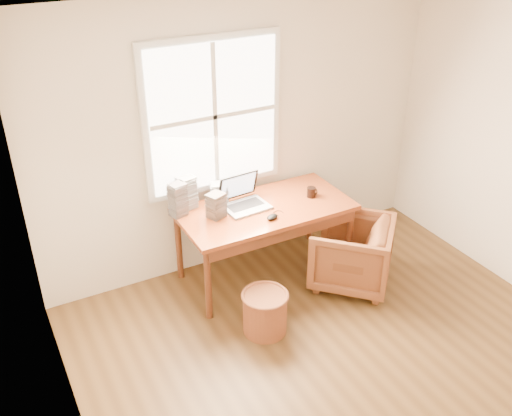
{
  "coord_description": "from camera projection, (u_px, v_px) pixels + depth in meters",
  "views": [
    {
      "loc": [
        -2.23,
        -2.19,
        3.3
      ],
      "look_at": [
        -0.17,
        1.65,
        0.86
      ],
      "focal_mm": 40.0,
      "sensor_mm": 36.0,
      "label": 1
    }
  ],
  "objects": [
    {
      "name": "cd_stack_d",
      "position": [
        219.0,
        192.0,
        5.28
      ],
      "size": [
        0.18,
        0.17,
        0.19
      ],
      "primitive_type": "cube",
      "rotation": [
        0.0,
        0.0,
        -0.29
      ],
      "color": "silver",
      "rests_on": "desk"
    },
    {
      "name": "armchair",
      "position": [
        351.0,
        253.0,
        5.33
      ],
      "size": [
        1.01,
        1.01,
        0.66
      ],
      "primitive_type": "imported",
      "rotation": [
        0.0,
        0.0,
        3.93
      ],
      "color": "brown",
      "rests_on": "room_shell"
    },
    {
      "name": "desk",
      "position": [
        265.0,
        209.0,
        5.24
      ],
      "size": [
        1.6,
        0.8,
        0.04
      ],
      "primitive_type": "cube",
      "color": "brown",
      "rests_on": "room_shell"
    },
    {
      "name": "cd_stack_a",
      "position": [
        186.0,
        193.0,
        5.15
      ],
      "size": [
        0.18,
        0.17,
        0.31
      ],
      "primitive_type": "cube",
      "rotation": [
        0.0,
        0.0,
        0.2
      ],
      "color": "#B5BCC1",
      "rests_on": "desk"
    },
    {
      "name": "wicker_stool",
      "position": [
        265.0,
        313.0,
        4.79
      ],
      "size": [
        0.4,
        0.4,
        0.37
      ],
      "primitive_type": "cylinder",
      "rotation": [
        0.0,
        0.0,
        0.07
      ],
      "color": "brown",
      "rests_on": "room_shell"
    },
    {
      "name": "coffee_mug",
      "position": [
        311.0,
        192.0,
        5.39
      ],
      "size": [
        0.1,
        0.1,
        0.09
      ],
      "primitive_type": "cylinder",
      "rotation": [
        0.0,
        0.0,
        0.3
      ],
      "color": "black",
      "rests_on": "desk"
    },
    {
      "name": "laptop",
      "position": [
        247.0,
        195.0,
        5.14
      ],
      "size": [
        0.41,
        0.43,
        0.29
      ],
      "primitive_type": null,
      "rotation": [
        0.0,
        0.0,
        0.07
      ],
      "color": "#AEB1B6",
      "rests_on": "desk"
    },
    {
      "name": "cd_stack_c",
      "position": [
        178.0,
        200.0,
        5.03
      ],
      "size": [
        0.16,
        0.15,
        0.31
      ],
      "primitive_type": "cube",
      "rotation": [
        0.0,
        0.0,
        0.26
      ],
      "color": "gray",
      "rests_on": "desk"
    },
    {
      "name": "room_shell",
      "position": [
        385.0,
        240.0,
        3.69
      ],
      "size": [
        4.04,
        4.54,
        2.64
      ],
      "color": "brown",
      "rests_on": "ground"
    },
    {
      "name": "cd_stack_b",
      "position": [
        216.0,
        205.0,
        5.03
      ],
      "size": [
        0.18,
        0.18,
        0.23
      ],
      "primitive_type": "cube",
      "rotation": [
        0.0,
        0.0,
        0.39
      ],
      "color": "#26262B",
      "rests_on": "desk"
    },
    {
      "name": "mouse",
      "position": [
        272.0,
        217.0,
        5.03
      ],
      "size": [
        0.14,
        0.11,
        0.04
      ],
      "primitive_type": "ellipsoid",
      "rotation": [
        0.0,
        0.0,
        0.38
      ],
      "color": "black",
      "rests_on": "desk"
    }
  ]
}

